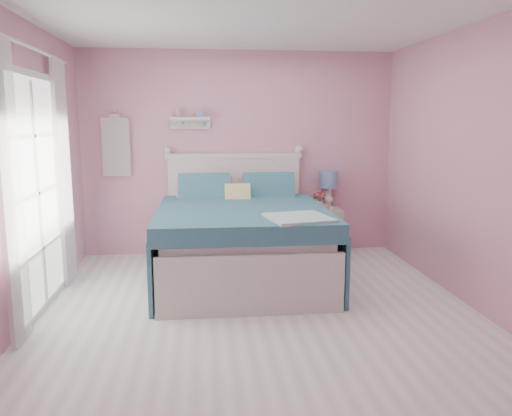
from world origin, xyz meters
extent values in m
plane|color=silver|center=(0.00, 0.00, 0.00)|extent=(4.50, 4.50, 0.00)
plane|color=pink|center=(0.00, 2.25, 1.30)|extent=(4.00, 0.00, 4.00)
plane|color=pink|center=(0.00, -2.25, 1.30)|extent=(4.00, 0.00, 4.00)
plane|color=pink|center=(-2.00, 0.00, 1.30)|extent=(0.00, 4.50, 4.50)
plane|color=pink|center=(2.00, 0.00, 1.30)|extent=(0.00, 4.50, 4.50)
plane|color=white|center=(0.00, 0.00, 2.60)|extent=(4.50, 4.50, 0.00)
cube|color=silver|center=(-0.08, 1.09, 0.24)|extent=(1.67, 2.19, 0.48)
cube|color=silver|center=(-0.07, 1.09, 0.56)|extent=(1.61, 2.13, 0.16)
cube|color=silver|center=(-0.07, 2.19, 0.62)|extent=(1.69, 0.07, 1.25)
cube|color=silver|center=(-0.08, 2.19, 1.28)|extent=(1.75, 0.09, 0.06)
cube|color=silver|center=(-0.07, 0.00, 0.28)|extent=(1.69, 0.06, 0.56)
cube|color=teal|center=(-0.07, 0.94, 0.73)|extent=(1.79, 1.93, 0.18)
cube|color=pink|center=(-0.47, 1.87, 0.84)|extent=(0.68, 0.28, 0.43)
cube|color=pink|center=(0.32, 1.87, 0.84)|extent=(0.68, 0.28, 0.43)
cube|color=#CCBC59|center=(-0.08, 1.59, 0.84)|extent=(0.30, 0.22, 0.31)
cube|color=beige|center=(1.09, 2.03, 0.30)|extent=(0.41, 0.38, 0.59)
cube|color=silver|center=(1.09, 1.85, 0.46)|extent=(0.35, 0.02, 0.16)
sphere|color=white|center=(1.09, 1.83, 0.46)|extent=(0.03, 0.03, 0.03)
cylinder|color=white|center=(1.15, 2.12, 0.60)|extent=(0.16, 0.16, 0.02)
cylinder|color=white|center=(1.15, 2.12, 0.74)|extent=(0.08, 0.08, 0.27)
cylinder|color=#6F8AB9|center=(1.15, 2.12, 0.97)|extent=(0.24, 0.24, 0.22)
imported|color=white|center=(1.01, 2.03, 0.67)|extent=(0.19, 0.19, 0.15)
imported|color=#D28C90|center=(1.07, 1.91, 0.64)|extent=(0.13, 0.13, 0.09)
sphere|color=#C04155|center=(1.01, 2.03, 0.82)|extent=(0.06, 0.06, 0.06)
sphere|color=#C04155|center=(1.05, 2.05, 0.78)|extent=(0.06, 0.06, 0.06)
sphere|color=#C04155|center=(0.97, 2.04, 0.79)|extent=(0.06, 0.06, 0.06)
sphere|color=#C04155|center=(1.03, 2.00, 0.76)|extent=(0.06, 0.06, 0.06)
sphere|color=#C04155|center=(0.98, 2.01, 0.77)|extent=(0.06, 0.06, 0.06)
cube|color=silver|center=(-0.62, 2.17, 1.75)|extent=(0.50, 0.14, 0.04)
cube|color=silver|center=(-0.62, 2.23, 1.68)|extent=(0.50, 0.03, 0.12)
cylinder|color=#D18C99|center=(-0.78, 2.17, 1.82)|extent=(0.06, 0.06, 0.10)
cube|color=#6F8AB9|center=(-0.51, 2.17, 1.80)|extent=(0.08, 0.06, 0.07)
cube|color=white|center=(-1.55, 2.18, 1.40)|extent=(0.34, 0.03, 0.72)
cube|color=silver|center=(-1.97, 0.40, 2.13)|extent=(0.04, 1.32, 0.06)
cube|color=silver|center=(-1.97, 0.40, 0.03)|extent=(0.04, 1.32, 0.06)
cube|color=silver|center=(-1.97, -0.23, 1.05)|extent=(0.04, 0.06, 2.10)
cube|color=silver|center=(-1.97, 1.03, 1.05)|extent=(0.04, 0.06, 2.10)
cube|color=white|center=(-1.97, 0.40, 1.08)|extent=(0.02, 1.20, 2.04)
cube|color=white|center=(-1.92, -0.34, 1.18)|extent=(0.04, 0.40, 2.32)
cube|color=white|center=(-1.92, 1.14, 1.18)|extent=(0.04, 0.40, 2.32)
camera|label=1|loc=(-0.49, -4.22, 1.73)|focal=35.00mm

